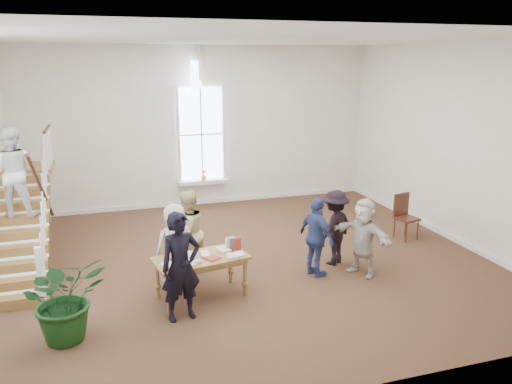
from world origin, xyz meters
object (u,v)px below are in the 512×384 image
object	(u,v)px
police_officer	(181,267)
woman_cluster_b	(334,227)
side_chair	(404,213)
library_table	(201,262)
woman_cluster_a	(317,237)
person_yellow	(187,233)
floor_plant	(65,298)
woman_cluster_c	(363,237)
elderly_woman	(176,246)

from	to	relation	value
police_officer	woman_cluster_b	xyz separation A→B (m)	(3.36, 1.34, -0.12)
police_officer	side_chair	bearing A→B (deg)	10.66
library_table	police_officer	distance (m)	0.82
police_officer	woman_cluster_b	size ratio (longest dim) A/B	1.16
woman_cluster_a	woman_cluster_b	bearing A→B (deg)	-68.79
side_chair	woman_cluster_a	bearing A→B (deg)	-166.93
library_table	person_yellow	distance (m)	1.12
woman_cluster_b	floor_plant	distance (m)	5.32
person_yellow	woman_cluster_a	world-z (taller)	person_yellow
woman_cluster_c	library_table	bearing A→B (deg)	-114.69
woman_cluster_b	side_chair	xyz separation A→B (m)	(2.26, 0.91, -0.18)
elderly_woman	police_officer	bearing A→B (deg)	73.75
woman_cluster_a	floor_plant	xyz separation A→B (m)	(-4.52, -0.98, -0.12)
person_yellow	side_chair	distance (m)	5.25
side_chair	woman_cluster_b	bearing A→B (deg)	-170.41
woman_cluster_b	woman_cluster_a	bearing A→B (deg)	5.27
person_yellow	woman_cluster_c	size ratio (longest dim) A/B	1.09
library_table	woman_cluster_c	bearing A→B (deg)	-9.65
library_table	woman_cluster_b	size ratio (longest dim) A/B	1.11
woman_cluster_a	woman_cluster_c	xyz separation A→B (m)	(0.90, -0.20, -0.02)
elderly_woman	woman_cluster_c	distance (m)	3.61
woman_cluster_a	police_officer	bearing A→B (deg)	92.18
elderly_woman	woman_cluster_c	world-z (taller)	elderly_woman
woman_cluster_c	woman_cluster_a	bearing A→B (deg)	-128.04
woman_cluster_a	floor_plant	size ratio (longest dim) A/B	1.18
side_chair	floor_plant	bearing A→B (deg)	-174.78
library_table	person_yellow	size ratio (longest dim) A/B	1.03
library_table	woman_cluster_c	world-z (taller)	woman_cluster_c
library_table	woman_cluster_b	xyz separation A→B (m)	(2.92, 0.70, 0.11)
woman_cluster_c	side_chair	bearing A→B (deg)	103.06
woman_cluster_c	floor_plant	distance (m)	5.48
floor_plant	woman_cluster_c	bearing A→B (deg)	8.23
library_table	woman_cluster_a	bearing A→B (deg)	-4.41
person_yellow	woman_cluster_a	xyz separation A→B (m)	(2.36, -0.86, -0.05)
woman_cluster_b	woman_cluster_c	xyz separation A→B (m)	(0.30, -0.65, -0.01)
woman_cluster_c	side_chair	world-z (taller)	woman_cluster_c
library_table	woman_cluster_a	world-z (taller)	woman_cluster_a
library_table	woman_cluster_b	world-z (taller)	woman_cluster_b
elderly_woman	side_chair	size ratio (longest dim) A/B	1.49
library_table	side_chair	size ratio (longest dim) A/B	1.63
woman_cluster_c	side_chair	xyz separation A→B (m)	(1.96, 1.56, -0.17)
elderly_woman	person_yellow	distance (m)	0.59
woman_cluster_b	side_chair	world-z (taller)	woman_cluster_b
woman_cluster_b	police_officer	bearing A→B (deg)	-9.89
elderly_woman	side_chair	distance (m)	5.62
elderly_woman	woman_cluster_c	bearing A→B (deg)	159.38
side_chair	woman_cluster_c	bearing A→B (deg)	-153.84
person_yellow	woman_cluster_c	xyz separation A→B (m)	(3.26, -1.06, -0.07)
library_table	side_chair	bearing A→B (deg)	6.79
elderly_woman	floor_plant	size ratio (longest dim) A/B	1.18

